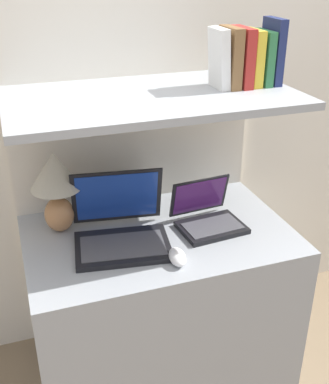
{
  "coord_description": "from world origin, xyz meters",
  "views": [
    {
      "loc": [
        -0.52,
        -1.23,
        1.72
      ],
      "look_at": [
        0.02,
        0.33,
        0.9
      ],
      "focal_mm": 45.0,
      "sensor_mm": 36.0,
      "label": 1
    }
  ],
  "objects": [
    {
      "name": "wall_back",
      "position": [
        0.0,
        0.73,
        1.2
      ],
      "size": [
        6.0,
        0.05,
        2.4
      ],
      "color": "silver",
      "rests_on": "ground_plane"
    },
    {
      "name": "desk",
      "position": [
        0.0,
        0.33,
        0.36
      ],
      "size": [
        1.06,
        0.66,
        0.72
      ],
      "color": "#999EA3",
      "rests_on": "ground_plane"
    },
    {
      "name": "shelf",
      "position": [
        0.0,
        0.4,
        1.25
      ],
      "size": [
        1.06,
        0.6,
        0.03
      ],
      "color": "#999EA3",
      "rests_on": "back_riser"
    },
    {
      "name": "book_yellow",
      "position": [
        0.4,
        0.4,
        1.37
      ],
      "size": [
        0.04,
        0.13,
        0.21
      ],
      "color": "gold",
      "rests_on": "shelf"
    },
    {
      "name": "computer_mouse",
      "position": [
        0.0,
        0.12,
        0.74
      ],
      "size": [
        0.07,
        0.12,
        0.04
      ],
      "color": "white",
      "rests_on": "desk"
    },
    {
      "name": "laptop_small",
      "position": [
        0.21,
        0.33,
        0.76
      ],
      "size": [
        0.27,
        0.25,
        0.18
      ],
      "color": "black",
      "rests_on": "desk"
    },
    {
      "name": "book_green",
      "position": [
        0.44,
        0.4,
        1.37
      ],
      "size": [
        0.03,
        0.14,
        0.2
      ],
      "color": "#2D7042",
      "rests_on": "shelf"
    },
    {
      "name": "laptop_large",
      "position": [
        -0.16,
        0.33,
        0.77
      ],
      "size": [
        0.4,
        0.38,
        0.27
      ],
      "color": "black",
      "rests_on": "desk"
    },
    {
      "name": "router_box",
      "position": [
        -0.03,
        0.57,
        0.77
      ],
      "size": [
        0.12,
        0.08,
        0.1
      ],
      "color": "gray",
      "rests_on": "desk"
    },
    {
      "name": "table_lamp",
      "position": [
        -0.37,
        0.49,
        0.93
      ],
      "size": [
        0.2,
        0.2,
        0.34
      ],
      "color": "#B27A4C",
      "rests_on": "desk"
    },
    {
      "name": "book_navy",
      "position": [
        0.48,
        0.4,
        1.39
      ],
      "size": [
        0.03,
        0.13,
        0.24
      ],
      "color": "navy",
      "rests_on": "shelf"
    },
    {
      "name": "back_riser",
      "position": [
        0.0,
        0.68,
        0.62
      ],
      "size": [
        1.06,
        0.04,
        1.24
      ],
      "color": "silver",
      "rests_on": "ground_plane"
    },
    {
      "name": "book_white",
      "position": [
        0.26,
        0.4,
        1.37
      ],
      "size": [
        0.05,
        0.12,
        0.22
      ],
      "color": "silver",
      "rests_on": "shelf"
    },
    {
      "name": "book_red",
      "position": [
        0.35,
        0.4,
        1.37
      ],
      "size": [
        0.04,
        0.15,
        0.22
      ],
      "color": "#A82823",
      "rests_on": "shelf"
    },
    {
      "name": "book_brown",
      "position": [
        0.31,
        0.4,
        1.38
      ],
      "size": [
        0.04,
        0.14,
        0.22
      ],
      "color": "brown",
      "rests_on": "shelf"
    }
  ]
}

